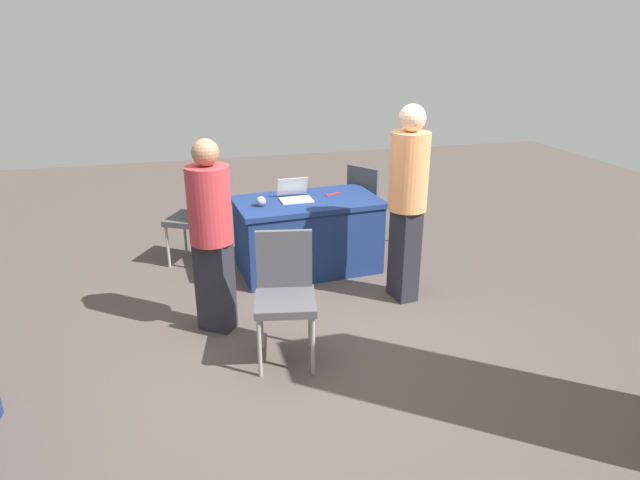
# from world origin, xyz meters

# --- Properties ---
(ground_plane) EXTENTS (14.40, 14.40, 0.00)m
(ground_plane) POSITION_xyz_m (0.00, 0.00, 0.00)
(ground_plane) COLOR #4C423D
(table_foreground) EXTENTS (1.51, 0.92, 0.75)m
(table_foreground) POSITION_xyz_m (-0.45, -1.51, 0.38)
(table_foreground) COLOR navy
(table_foreground) RESTS_ON ground
(chair_near_front) EXTENTS (0.52, 0.52, 0.98)m
(chair_near_front) POSITION_xyz_m (0.10, 0.06, 0.57)
(chair_near_front) COLOR #9E9993
(chair_near_front) RESTS_ON ground
(chair_tucked_right) EXTENTS (0.61, 0.61, 0.95)m
(chair_tucked_right) POSITION_xyz_m (-1.30, -2.02, 0.54)
(chair_tucked_right) COLOR #9E9993
(chair_tucked_right) RESTS_ON ground
(chair_aisle) EXTENTS (0.60, 0.60, 0.97)m
(chair_aisle) POSITION_xyz_m (0.64, -1.96, 0.56)
(chair_aisle) COLOR #9E9993
(chair_aisle) RESTS_ON ground
(person_attendee_browsing) EXTENTS (0.48, 0.48, 1.60)m
(person_attendee_browsing) POSITION_xyz_m (0.57, -0.50, 0.89)
(person_attendee_browsing) COLOR #26262D
(person_attendee_browsing) RESTS_ON ground
(person_organiser) EXTENTS (0.38, 0.38, 1.78)m
(person_organiser) POSITION_xyz_m (-1.15, -0.63, 1.00)
(person_organiser) COLOR #26262D
(person_organiser) RESTS_ON ground
(laptop_silver) EXTENTS (0.33, 0.30, 0.21)m
(laptop_silver) POSITION_xyz_m (-0.34, -1.55, 0.79)
(laptop_silver) COLOR silver
(laptop_silver) RESTS_ON table_foreground
(yarn_ball) EXTENTS (0.10, 0.10, 0.10)m
(yarn_ball) POSITION_xyz_m (0.03, -1.41, 0.80)
(yarn_ball) COLOR gray
(yarn_ball) RESTS_ON table_foreground
(scissors_red) EXTENTS (0.18, 0.11, 0.01)m
(scissors_red) POSITION_xyz_m (-0.76, -1.63, 0.76)
(scissors_red) COLOR red
(scissors_red) RESTS_ON table_foreground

